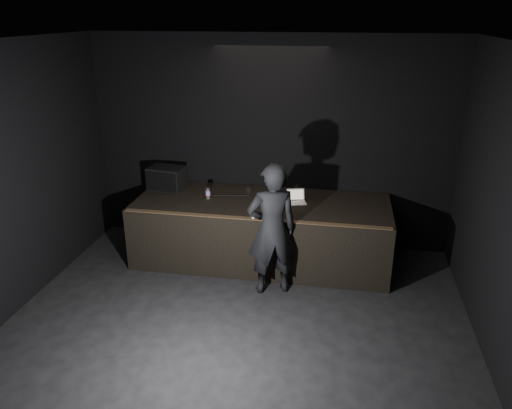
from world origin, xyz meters
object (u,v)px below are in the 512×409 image
Objects in this scene: stage_monitor at (166,178)px; laptop at (296,199)px; person at (272,230)px; beer_can at (208,193)px; stage_riser at (262,231)px.

stage_monitor is 1.76× the size of laptop.
laptop is at bearing 1.16° from stage_monitor.
stage_monitor is 2.35m from person.
person reaches higher than stage_monitor.
stage_monitor is 0.87m from beer_can.
stage_riser is 2.07× the size of person.
stage_riser is 1.05m from beer_can.
person is at bearing -38.62° from beer_can.
stage_monitor is at bearing -52.68° from person.
stage_monitor reaches higher than laptop.
stage_riser is 1.83m from stage_monitor.
stage_monitor is at bearing 169.69° from stage_riser.
stage_riser is 11.45× the size of laptop.
beer_can is (-1.40, -0.09, 0.04)m from laptop.
beer_can is at bearing -14.30° from stage_monitor.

